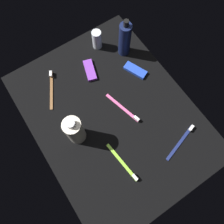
{
  "coord_description": "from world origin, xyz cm",
  "views": [
    {
      "loc": [
        24.82,
        -16.51,
        87.83
      ],
      "look_at": [
        0.0,
        0.0,
        3.0
      ],
      "focal_mm": 35.29,
      "sensor_mm": 36.0,
      "label": 1
    }
  ],
  "objects_px": {
    "deodorant_stick": "(97,39)",
    "toothbrush_lime": "(124,164)",
    "toothbrush_navy": "(182,140)",
    "snack_bar_blue": "(135,70)",
    "bodywash_bottle": "(75,130)",
    "snack_bar_purple": "(90,70)",
    "toothbrush_pink": "(125,109)",
    "toothbrush_brown": "(51,88)",
    "lotion_bottle": "(125,39)"
  },
  "relations": [
    {
      "from": "lotion_bottle",
      "to": "snack_bar_purple",
      "type": "relative_size",
      "value": 1.92
    },
    {
      "from": "toothbrush_brown",
      "to": "snack_bar_blue",
      "type": "height_order",
      "value": "toothbrush_brown"
    },
    {
      "from": "lotion_bottle",
      "to": "bodywash_bottle",
      "type": "xyz_separation_m",
      "value": [
        0.23,
        -0.38,
        -0.0
      ]
    },
    {
      "from": "snack_bar_blue",
      "to": "toothbrush_brown",
      "type": "bearing_deg",
      "value": -133.71
    },
    {
      "from": "toothbrush_pink",
      "to": "toothbrush_navy",
      "type": "xyz_separation_m",
      "value": [
        0.24,
        0.12,
        0.0
      ]
    },
    {
      "from": "toothbrush_navy",
      "to": "bodywash_bottle",
      "type": "bearing_deg",
      "value": -126.57
    },
    {
      "from": "snack_bar_blue",
      "to": "snack_bar_purple",
      "type": "bearing_deg",
      "value": -146.78
    },
    {
      "from": "toothbrush_pink",
      "to": "snack_bar_blue",
      "type": "bearing_deg",
      "value": 131.07
    },
    {
      "from": "toothbrush_pink",
      "to": "toothbrush_lime",
      "type": "relative_size",
      "value": 0.98
    },
    {
      "from": "toothbrush_navy",
      "to": "snack_bar_purple",
      "type": "xyz_separation_m",
      "value": [
        -0.48,
        -0.14,
        0.0
      ]
    },
    {
      "from": "lotion_bottle",
      "to": "snack_bar_purple",
      "type": "height_order",
      "value": "lotion_bottle"
    },
    {
      "from": "lotion_bottle",
      "to": "toothbrush_brown",
      "type": "bearing_deg",
      "value": -92.97
    },
    {
      "from": "toothbrush_brown",
      "to": "toothbrush_lime",
      "type": "bearing_deg",
      "value": 9.92
    },
    {
      "from": "bodywash_bottle",
      "to": "toothbrush_lime",
      "type": "relative_size",
      "value": 1.02
    },
    {
      "from": "lotion_bottle",
      "to": "snack_bar_blue",
      "type": "relative_size",
      "value": 1.92
    },
    {
      "from": "toothbrush_brown",
      "to": "toothbrush_navy",
      "type": "distance_m",
      "value": 0.59
    },
    {
      "from": "snack_bar_purple",
      "to": "toothbrush_navy",
      "type": "bearing_deg",
      "value": 33.7
    },
    {
      "from": "toothbrush_pink",
      "to": "toothbrush_lime",
      "type": "height_order",
      "value": "same"
    },
    {
      "from": "bodywash_bottle",
      "to": "deodorant_stick",
      "type": "distance_m",
      "value": 0.44
    },
    {
      "from": "bodywash_bottle",
      "to": "snack_bar_purple",
      "type": "distance_m",
      "value": 0.31
    },
    {
      "from": "toothbrush_pink",
      "to": "snack_bar_purple",
      "type": "xyz_separation_m",
      "value": [
        -0.24,
        -0.02,
        0.0
      ]
    },
    {
      "from": "lotion_bottle",
      "to": "deodorant_stick",
      "type": "xyz_separation_m",
      "value": [
        -0.09,
        -0.09,
        -0.04
      ]
    },
    {
      "from": "toothbrush_pink",
      "to": "toothbrush_brown",
      "type": "distance_m",
      "value": 0.34
    },
    {
      "from": "lotion_bottle",
      "to": "deodorant_stick",
      "type": "bearing_deg",
      "value": -137.79
    },
    {
      "from": "toothbrush_brown",
      "to": "toothbrush_navy",
      "type": "xyz_separation_m",
      "value": [
        0.5,
        0.33,
        0.0
      ]
    },
    {
      "from": "snack_bar_blue",
      "to": "snack_bar_purple",
      "type": "relative_size",
      "value": 1.0
    },
    {
      "from": "lotion_bottle",
      "to": "bodywash_bottle",
      "type": "height_order",
      "value": "lotion_bottle"
    },
    {
      "from": "deodorant_stick",
      "to": "toothbrush_lime",
      "type": "height_order",
      "value": "deodorant_stick"
    },
    {
      "from": "toothbrush_brown",
      "to": "lotion_bottle",
      "type": "bearing_deg",
      "value": 87.03
    },
    {
      "from": "bodywash_bottle",
      "to": "toothbrush_lime",
      "type": "distance_m",
      "value": 0.23
    },
    {
      "from": "lotion_bottle",
      "to": "toothbrush_pink",
      "type": "xyz_separation_m",
      "value": [
        0.24,
        -0.16,
        -0.08
      ]
    },
    {
      "from": "deodorant_stick",
      "to": "toothbrush_lime",
      "type": "relative_size",
      "value": 0.52
    },
    {
      "from": "toothbrush_navy",
      "to": "snack_bar_blue",
      "type": "bearing_deg",
      "value": 175.17
    },
    {
      "from": "toothbrush_pink",
      "to": "toothbrush_navy",
      "type": "bearing_deg",
      "value": 26.16
    },
    {
      "from": "lotion_bottle",
      "to": "toothbrush_pink",
      "type": "bearing_deg",
      "value": -33.93
    },
    {
      "from": "toothbrush_lime",
      "to": "snack_bar_purple",
      "type": "height_order",
      "value": "toothbrush_lime"
    },
    {
      "from": "lotion_bottle",
      "to": "snack_bar_purple",
      "type": "xyz_separation_m",
      "value": [
        0.0,
        -0.19,
        -0.08
      ]
    },
    {
      "from": "toothbrush_navy",
      "to": "snack_bar_blue",
      "type": "distance_m",
      "value": 0.37
    },
    {
      "from": "toothbrush_lime",
      "to": "toothbrush_navy",
      "type": "height_order",
      "value": "same"
    },
    {
      "from": "toothbrush_navy",
      "to": "snack_bar_purple",
      "type": "height_order",
      "value": "toothbrush_navy"
    },
    {
      "from": "deodorant_stick",
      "to": "snack_bar_purple",
      "type": "relative_size",
      "value": 0.91
    },
    {
      "from": "toothbrush_navy",
      "to": "snack_bar_purple",
      "type": "distance_m",
      "value": 0.5
    },
    {
      "from": "bodywash_bottle",
      "to": "toothbrush_lime",
      "type": "xyz_separation_m",
      "value": [
        0.2,
        0.09,
        -0.08
      ]
    },
    {
      "from": "bodywash_bottle",
      "to": "toothbrush_pink",
      "type": "relative_size",
      "value": 1.04
    },
    {
      "from": "toothbrush_pink",
      "to": "toothbrush_navy",
      "type": "height_order",
      "value": "same"
    },
    {
      "from": "toothbrush_pink",
      "to": "snack_bar_blue",
      "type": "relative_size",
      "value": 1.7
    },
    {
      "from": "lotion_bottle",
      "to": "snack_bar_purple",
      "type": "distance_m",
      "value": 0.2
    },
    {
      "from": "lotion_bottle",
      "to": "toothbrush_lime",
      "type": "height_order",
      "value": "lotion_bottle"
    },
    {
      "from": "deodorant_stick",
      "to": "toothbrush_brown",
      "type": "height_order",
      "value": "deodorant_stick"
    },
    {
      "from": "lotion_bottle",
      "to": "toothbrush_lime",
      "type": "bearing_deg",
      "value": -34.65
    }
  ]
}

